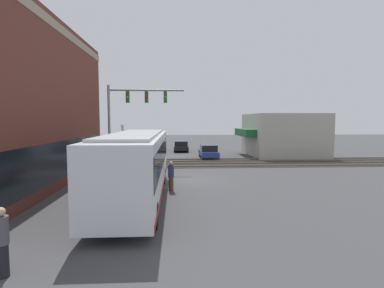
# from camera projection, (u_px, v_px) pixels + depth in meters

# --- Properties ---
(ground_plane) EXTENTS (120.00, 120.00, 0.00)m
(ground_plane) POSITION_uv_depth(u_px,v_px,m) (189.00, 180.00, 20.11)
(ground_plane) COLOR #424244
(shop_building) EXTENTS (8.49, 8.67, 4.68)m
(shop_building) POSITION_uv_depth(u_px,v_px,m) (282.00, 135.00, 33.91)
(shop_building) COLOR #B2ADA3
(shop_building) RESTS_ON ground
(city_bus) EXTENTS (11.84, 2.59, 3.38)m
(city_bus) POSITION_uv_depth(u_px,v_px,m) (137.00, 163.00, 14.93)
(city_bus) COLOR silver
(city_bus) RESTS_ON ground
(traffic_signal_gantry) EXTENTS (0.42, 6.13, 6.80)m
(traffic_signal_gantry) POSITION_uv_depth(u_px,v_px,m) (131.00, 108.00, 24.06)
(traffic_signal_gantry) COLOR gray
(traffic_signal_gantry) RESTS_ON ground
(crossing_signal) EXTENTS (1.41, 1.18, 3.81)m
(crossing_signal) POSITION_uv_depth(u_px,v_px,m) (123.00, 141.00, 24.04)
(crossing_signal) COLOR gray
(crossing_signal) RESTS_ON ground
(rail_track_near) EXTENTS (2.60, 60.00, 0.15)m
(rail_track_near) POSITION_uv_depth(u_px,v_px,m) (186.00, 166.00, 26.08)
(rail_track_near) COLOR #332D28
(rail_track_near) RESTS_ON ground
(rail_track_far) EXTENTS (2.60, 60.00, 0.15)m
(rail_track_far) POSITION_uv_depth(u_px,v_px,m) (185.00, 161.00, 29.26)
(rail_track_far) COLOR #332D28
(rail_track_far) RESTS_ON ground
(parked_car_blue) EXTENTS (4.43, 1.82, 1.41)m
(parked_car_blue) POSITION_uv_depth(u_px,v_px,m) (208.00, 152.00, 31.68)
(parked_car_blue) COLOR navy
(parked_car_blue) RESTS_ON ground
(parked_car_black) EXTENTS (4.26, 1.82, 1.35)m
(parked_car_black) POSITION_uv_depth(u_px,v_px,m) (181.00, 146.00, 38.27)
(parked_car_black) COLOR black
(parked_car_black) RESTS_ON ground
(pedestrian_by_lamp) EXTENTS (0.34, 0.34, 1.82)m
(pedestrian_by_lamp) POSITION_uv_depth(u_px,v_px,m) (2.00, 242.00, 7.58)
(pedestrian_by_lamp) COLOR black
(pedestrian_by_lamp) RESTS_ON ground
(pedestrian_near_bus) EXTENTS (0.34, 0.34, 1.70)m
(pedestrian_near_bus) POSITION_uv_depth(u_px,v_px,m) (171.00, 176.00, 16.88)
(pedestrian_near_bus) COLOR #473828
(pedestrian_near_bus) RESTS_ON ground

